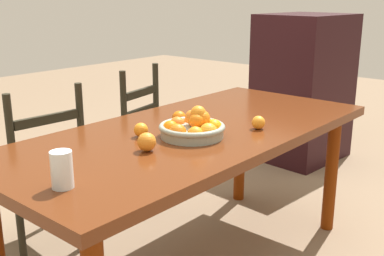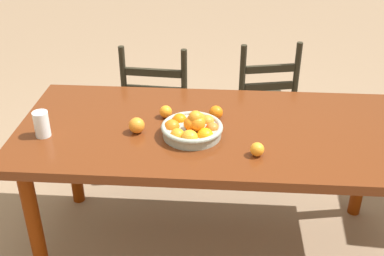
% 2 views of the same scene
% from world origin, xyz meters
% --- Properties ---
extents(dining_table, '(1.88, 0.85, 0.72)m').
position_xyz_m(dining_table, '(0.00, 0.00, 0.65)').
color(dining_table, '#5A2710').
rests_on(dining_table, ground).
extents(chair_near_window, '(0.46, 0.46, 0.91)m').
position_xyz_m(chair_near_window, '(0.28, 0.80, 0.43)').
color(chair_near_window, black).
rests_on(chair_near_window, ground).
extents(chair_by_cabinet, '(0.45, 0.45, 0.89)m').
position_xyz_m(chair_by_cabinet, '(-0.37, 0.74, 0.42)').
color(chair_by_cabinet, black).
rests_on(chair_by_cabinet, ground).
extents(cabinet, '(0.73, 0.62, 1.16)m').
position_xyz_m(cabinet, '(1.86, 0.43, 0.58)').
color(cabinet, black).
rests_on(cabinet, ground).
extents(fruit_bowl, '(0.28, 0.28, 0.14)m').
position_xyz_m(fruit_bowl, '(-0.10, -0.09, 0.77)').
color(fruit_bowl, '#949E90').
rests_on(fruit_bowl, dining_table).
extents(orange_loose_0, '(0.07, 0.07, 0.07)m').
position_xyz_m(orange_loose_0, '(-0.36, -0.07, 0.76)').
color(orange_loose_0, orange).
rests_on(orange_loose_0, dining_table).
extents(orange_loose_1, '(0.07, 0.07, 0.07)m').
position_xyz_m(orange_loose_1, '(0.00, 0.09, 0.76)').
color(orange_loose_1, orange).
rests_on(orange_loose_1, dining_table).
extents(orange_loose_2, '(0.06, 0.06, 0.06)m').
position_xyz_m(orange_loose_2, '(0.18, -0.23, 0.75)').
color(orange_loose_2, orange).
rests_on(orange_loose_2, dining_table).
extents(orange_loose_3, '(0.06, 0.06, 0.06)m').
position_xyz_m(orange_loose_3, '(-0.25, 0.09, 0.76)').
color(orange_loose_3, orange).
rests_on(orange_loose_3, dining_table).
extents(drinking_glass, '(0.07, 0.07, 0.12)m').
position_xyz_m(drinking_glass, '(-0.79, -0.13, 0.78)').
color(drinking_glass, silver).
rests_on(drinking_glass, dining_table).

